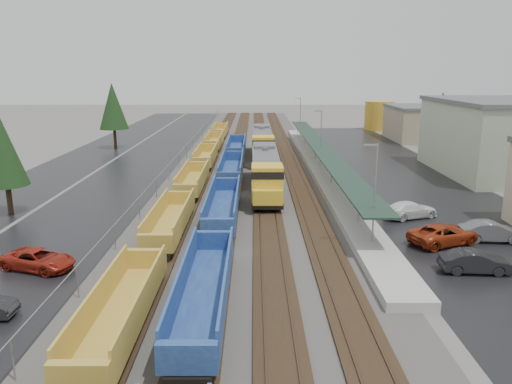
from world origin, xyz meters
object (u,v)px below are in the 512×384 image
parked_car_east_c (410,210)px  parked_car_east_b (444,234)px  locomotive_trail (262,144)px  parked_car_east_a (475,262)px  storage_tank (379,116)px  parked_car_west_c (38,260)px  well_string_blue (223,206)px  well_string_yellow (193,181)px  parked_car_east_e (491,232)px  locomotive_lead (266,171)px

parked_car_east_c → parked_car_east_b: bearing=162.0°
locomotive_trail → parked_car_east_a: size_ratio=4.37×
storage_tank → parked_car_east_a: bearing=-99.3°
parked_car_west_c → well_string_blue: bearing=-26.9°
well_string_yellow → parked_car_east_e: well_string_yellow is taller
parked_car_east_a → well_string_blue: bearing=58.2°
parked_car_east_a → parked_car_east_c: size_ratio=0.88×
locomotive_trail → parked_car_east_a: (13.32, -43.16, -1.63)m
well_string_yellow → parked_car_east_b: 27.65m
locomotive_trail → parked_car_east_c: (12.88, -30.58, -1.63)m
well_string_blue → storage_tank: size_ratio=13.42×
parked_car_east_a → parked_car_west_c: bearing=92.3°
well_string_yellow → well_string_blue: size_ratio=1.23×
locomotive_trail → storage_tank: size_ratio=3.10×
parked_car_west_c → parked_car_east_a: parked_car_east_a is taller
storage_tank → well_string_yellow: bearing=-121.0°
parked_car_east_c → well_string_yellow: bearing=41.6°
well_string_yellow → parked_car_east_c: (20.88, -10.60, -0.38)m
parked_car_east_a → parked_car_east_c: bearing=5.6°
locomotive_lead → parked_car_east_c: bearing=-36.6°
well_string_yellow → storage_tank: (34.53, 57.48, 2.05)m
locomotive_trail → well_string_yellow: bearing=-111.8°
parked_car_east_b → parked_car_east_c: size_ratio=1.09×
parked_car_east_e → parked_car_east_c: bearing=37.3°
locomotive_lead → parked_car_east_b: (13.32, -16.60, -1.60)m
parked_car_west_c → parked_car_east_b: bearing=-62.1°
well_string_yellow → parked_car_west_c: 23.80m
well_string_blue → parked_car_east_c: (16.88, 0.29, -0.42)m
locomotive_lead → parked_car_east_b: size_ratio=3.50×
locomotive_lead → well_string_blue: locomotive_lead is taller
locomotive_lead → parked_car_east_e: locomotive_lead is taller
locomotive_trail → well_string_blue: (-4.00, -30.88, -1.21)m
locomotive_lead → well_string_blue: (-4.00, -9.88, -1.21)m
locomotive_lead → parked_car_west_c: bearing=-126.1°
locomotive_trail → parked_car_east_e: (17.26, -36.99, -1.58)m
storage_tank → parked_car_east_c: bearing=-101.3°
well_string_blue → parked_car_west_c: size_ratio=16.99×
well_string_blue → parked_car_west_c: (-11.70, -11.62, -0.47)m
storage_tank → parked_car_west_c: (-42.24, -79.99, -2.48)m
locomotive_lead → parked_car_east_a: 25.91m
locomotive_lead → parked_car_east_b: locomotive_lead is taller
parked_car_east_b → well_string_blue: bearing=45.8°
well_string_blue → parked_car_east_b: 18.58m
parked_car_east_c → locomotive_trail: bearing=1.3°
locomotive_trail → parked_car_east_e: size_ratio=4.08×
locomotive_trail → well_string_blue: 31.16m
parked_car_east_a → parked_car_east_b: (0.00, 5.57, 0.04)m
parked_car_west_c → parked_car_east_e: (32.96, 5.51, 0.10)m
locomotive_lead → storage_tank: size_ratio=3.10×
well_string_blue → parked_car_east_e: well_string_blue is taller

